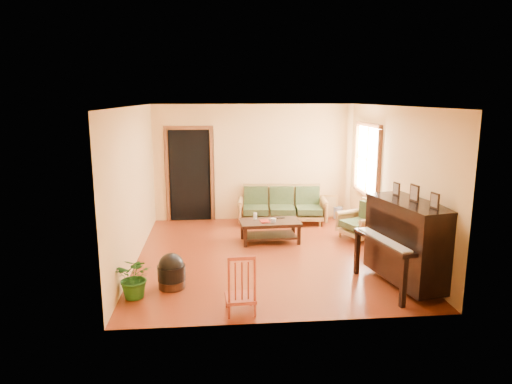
{
  "coord_description": "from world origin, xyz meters",
  "views": [
    {
      "loc": [
        -0.89,
        -7.67,
        2.75
      ],
      "look_at": [
        -0.17,
        0.2,
        1.1
      ],
      "focal_mm": 32.0,
      "sensor_mm": 36.0,
      "label": 1
    }
  ],
  "objects": [
    {
      "name": "remote",
      "position": [
        0.38,
        0.9,
        0.42
      ],
      "size": [
        0.16,
        0.07,
        0.02
      ],
      "primitive_type": "cube",
      "rotation": [
        0.0,
        0.0,
        0.18
      ],
      "color": "black",
      "rests_on": "coffee_table"
    },
    {
      "name": "doorway",
      "position": [
        -1.45,
        2.48,
        1.02
      ],
      "size": [
        1.08,
        0.16,
        2.05
      ],
      "primitive_type": "cube",
      "color": "black",
      "rests_on": "floor"
    },
    {
      "name": "red_chair",
      "position": [
        -0.59,
        -2.17,
        0.41
      ],
      "size": [
        0.41,
        0.44,
        0.81
      ],
      "primitive_type": "cube",
      "rotation": [
        0.0,
        0.0,
        0.07
      ],
      "color": "maroon",
      "rests_on": "floor"
    },
    {
      "name": "glass_jar",
      "position": [
        0.2,
        0.66,
        0.45
      ],
      "size": [
        0.13,
        0.13,
        0.07
      ],
      "primitive_type": "cylinder",
      "rotation": [
        0.0,
        0.0,
        0.38
      ],
      "color": "silver",
      "rests_on": "coffee_table"
    },
    {
      "name": "leaning_frame",
      "position": [
        1.71,
        2.37,
        0.28
      ],
      "size": [
        0.43,
        0.19,
        0.56
      ],
      "primitive_type": "cube",
      "rotation": [
        0.0,
        0.0,
        -0.24
      ],
      "color": "#B37F3B",
      "rests_on": "floor"
    },
    {
      "name": "candle",
      "position": [
        -0.12,
        0.89,
        0.48
      ],
      "size": [
        0.07,
        0.07,
        0.12
      ],
      "primitive_type": "cylinder",
      "rotation": [
        0.0,
        0.0,
        0.04
      ],
      "color": "silver",
      "rests_on": "coffee_table"
    },
    {
      "name": "coffee_table",
      "position": [
        0.15,
        0.72,
        0.21
      ],
      "size": [
        1.17,
        0.68,
        0.42
      ],
      "primitive_type": "cube",
      "rotation": [
        0.0,
        0.0,
        0.05
      ],
      "color": "black",
      "rests_on": "floor"
    },
    {
      "name": "footstool",
      "position": [
        -1.55,
        -1.3,
        0.2
      ],
      "size": [
        0.45,
        0.45,
        0.39
      ],
      "primitive_type": "cylinder",
      "rotation": [
        0.0,
        0.0,
        0.1
      ],
      "color": "black",
      "rests_on": "floor"
    },
    {
      "name": "window",
      "position": [
        2.21,
        1.3,
        1.5
      ],
      "size": [
        0.12,
        1.36,
        1.46
      ],
      "primitive_type": "cube",
      "color": "white",
      "rests_on": "right_wall"
    },
    {
      "name": "floor",
      "position": [
        0.0,
        0.0,
        0.0
      ],
      "size": [
        5.0,
        5.0,
        0.0
      ],
      "primitive_type": "plane",
      "color": "#611F0C",
      "rests_on": "ground"
    },
    {
      "name": "potted_plant",
      "position": [
        -2.01,
        -1.6,
        0.3
      ],
      "size": [
        0.65,
        0.6,
        0.61
      ],
      "primitive_type": "imported",
      "rotation": [
        0.0,
        0.0,
        -0.26
      ],
      "color": "#1E5518",
      "rests_on": "floor"
    },
    {
      "name": "book",
      "position": [
        -0.05,
        0.66,
        0.43
      ],
      "size": [
        0.19,
        0.24,
        0.02
      ],
      "primitive_type": "imported",
      "rotation": [
        0.0,
        0.0,
        0.09
      ],
      "color": "#A22315",
      "rests_on": "coffee_table"
    },
    {
      "name": "ceramic_crock",
      "position": [
        1.92,
        2.3,
        0.13
      ],
      "size": [
        0.23,
        0.23,
        0.27
      ],
      "primitive_type": "cylinder",
      "rotation": [
        0.0,
        0.0,
        0.09
      ],
      "color": "#324C96",
      "rests_on": "floor"
    },
    {
      "name": "sofa",
      "position": [
        0.58,
        2.03,
        0.41
      ],
      "size": [
        1.99,
        0.97,
        0.83
      ],
      "primitive_type": "cube",
      "rotation": [
        0.0,
        0.0,
        -0.08
      ],
      "color": "olive",
      "rests_on": "floor"
    },
    {
      "name": "armchair",
      "position": [
        1.92,
        0.74,
        0.38
      ],
      "size": [
        0.96,
        0.98,
        0.76
      ],
      "primitive_type": "cube",
      "rotation": [
        0.0,
        0.0,
        0.38
      ],
      "color": "olive",
      "rests_on": "floor"
    },
    {
      "name": "piano",
      "position": [
        1.91,
        -1.52,
        0.64
      ],
      "size": [
        1.12,
        1.59,
        1.28
      ],
      "primitive_type": "cube",
      "rotation": [
        0.0,
        0.0,
        0.2
      ],
      "color": "black",
      "rests_on": "floor"
    }
  ]
}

